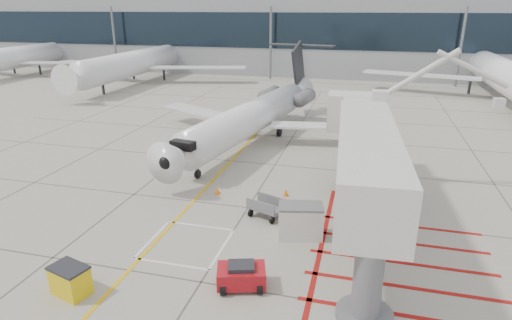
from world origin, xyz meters
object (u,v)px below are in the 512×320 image
(pushback_tug, at_px, (241,275))
(spill_bin, at_px, (70,280))
(jet_bridge, at_px, (366,168))
(regional_jet, at_px, (241,105))

(pushback_tug, relative_size, spill_bin, 1.35)
(jet_bridge, bearing_deg, regional_jet, 126.61)
(regional_jet, height_order, pushback_tug, regional_jet)
(spill_bin, bearing_deg, regional_jet, 101.51)
(jet_bridge, height_order, pushback_tug, jet_bridge)
(regional_jet, bearing_deg, jet_bridge, -40.27)
(regional_jet, bearing_deg, pushback_tug, -63.64)
(regional_jet, relative_size, pushback_tug, 14.35)
(spill_bin, bearing_deg, jet_bridge, 50.56)
(pushback_tug, bearing_deg, spill_bin, -178.61)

